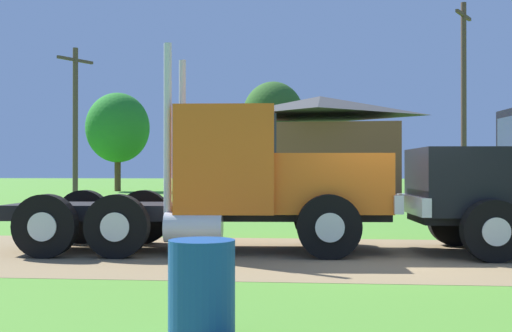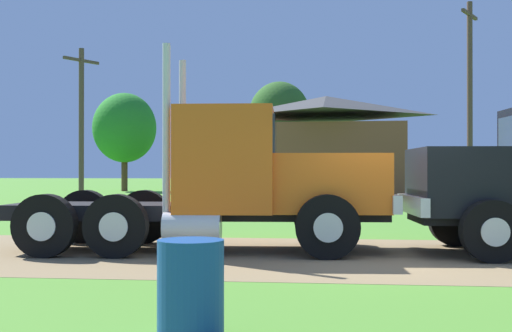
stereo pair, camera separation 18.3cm
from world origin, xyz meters
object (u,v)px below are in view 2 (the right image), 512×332
object	(u,v)px
steel_barrel	(191,289)
shed_building	(326,148)
truck_foreground_white	(241,183)
utility_pole_near	(81,119)
utility_pole_far	(470,96)

from	to	relation	value
steel_barrel	shed_building	world-z (taller)	shed_building
truck_foreground_white	utility_pole_near	distance (m)	21.91
steel_barrel	utility_pole_far	distance (m)	27.15
utility_pole_near	utility_pole_far	size ratio (longest dim) A/B	0.80
shed_building	utility_pole_far	bearing A→B (deg)	-37.48
truck_foreground_white	utility_pole_far	bearing A→B (deg)	66.64
shed_building	utility_pole_near	distance (m)	13.33
truck_foreground_white	steel_barrel	size ratio (longest dim) A/B	8.17
truck_foreground_white	utility_pole_near	size ratio (longest dim) A/B	0.96
steel_barrel	utility_pole_near	xyz separation A→B (m)	(-10.91, 25.33, 3.59)
shed_building	utility_pole_near	bearing A→B (deg)	-156.01
steel_barrel	shed_building	size ratio (longest dim) A/B	0.10
shed_building	utility_pole_far	world-z (taller)	utility_pole_far
truck_foreground_white	utility_pole_far	distance (m)	21.29
utility_pole_near	shed_building	bearing A→B (deg)	23.99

